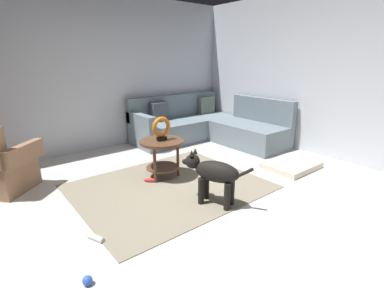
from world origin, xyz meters
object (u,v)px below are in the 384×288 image
(sectional_couch, at_px, (207,127))
(torus_sculpture, at_px, (161,128))
(dog_toy_ball, at_px, (87,281))
(side_table, at_px, (162,149))
(dog_toy_rope, at_px, (95,238))
(dog, at_px, (213,173))
(dog_toy_bone, at_px, (150,180))
(dog_bed_mat, at_px, (291,165))

(sectional_couch, bearing_deg, torus_sculpture, -149.86)
(dog_toy_ball, bearing_deg, torus_sculpture, 40.92)
(side_table, height_order, dog_toy_rope, side_table)
(sectional_couch, distance_m, dog_toy_rope, 3.54)
(dog_toy_rope, bearing_deg, dog_toy_ball, -116.57)
(sectional_couch, xyz_separation_m, dog_toy_ball, (-3.26, -2.33, -0.25))
(dog, bearing_deg, dog_toy_rope, 148.56)
(side_table, xyz_separation_m, dog, (0.02, -1.00, -0.04))
(dog, bearing_deg, dog_toy_bone, 80.79)
(side_table, xyz_separation_m, dog_toy_bone, (-0.23, -0.05, -0.39))
(torus_sculpture, bearing_deg, dog_bed_mat, -28.66)
(torus_sculpture, bearing_deg, side_table, 75.96)
(side_table, distance_m, dog_toy_rope, 1.58)
(side_table, distance_m, dog_toy_ball, 2.07)
(dog_bed_mat, height_order, dog, dog)
(side_table, bearing_deg, torus_sculpture, -104.04)
(side_table, height_order, dog_toy_bone, side_table)
(side_table, height_order, torus_sculpture, torus_sculpture)
(side_table, xyz_separation_m, dog_bed_mat, (1.72, -0.94, -0.37))
(dog_bed_mat, relative_size, dog_toy_rope, 4.25)
(side_table, bearing_deg, dog_toy_rope, -147.05)
(torus_sculpture, distance_m, dog_toy_ball, 2.14)
(side_table, bearing_deg, dog_bed_mat, -28.66)
(side_table, relative_size, dog_toy_ball, 8.03)
(dog_toy_bone, bearing_deg, torus_sculpture, 11.89)
(dog_toy_bone, bearing_deg, dog_toy_ball, -135.47)
(dog_bed_mat, distance_m, dog_toy_rope, 3.01)
(dog, height_order, dog_toy_bone, dog)
(side_table, bearing_deg, dog_toy_bone, -168.11)
(torus_sculpture, distance_m, dog_toy_rope, 1.68)
(dog_toy_ball, bearing_deg, dog_toy_rope, 63.43)
(side_table, bearing_deg, dog, -88.77)
(torus_sculpture, height_order, dog_bed_mat, torus_sculpture)
(side_table, bearing_deg, dog_toy_ball, -139.08)
(sectional_couch, height_order, dog_toy_bone, sectional_couch)
(dog, xyz_separation_m, dog_toy_rope, (-1.31, 0.17, -0.35))
(torus_sculpture, bearing_deg, dog, -88.77)
(side_table, distance_m, dog_bed_mat, 1.99)
(torus_sculpture, relative_size, dog, 0.41)
(dog_toy_ball, distance_m, dog_toy_rope, 0.56)
(torus_sculpture, xyz_separation_m, dog, (0.02, -1.00, -0.33))
(sectional_couch, bearing_deg, side_table, -149.86)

